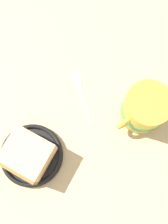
{
  "coord_description": "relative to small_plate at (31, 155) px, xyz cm",
  "views": [
    {
      "loc": [
        -3.61,
        -14.28,
        61.06
      ],
      "look_at": [
        5.42,
        -2.99,
        3.0
      ],
      "focal_mm": 44.01,
      "sensor_mm": 36.0,
      "label": 1
    }
  ],
  "objects": [
    {
      "name": "teaspoon",
      "position": [
        18.18,
        5.73,
        -0.63
      ],
      "size": [
        6.22,
        12.63,
        0.8
      ],
      "color": "silver",
      "rests_on": "ground_plane"
    },
    {
      "name": "ground_plane",
      "position": [
        9.22,
        3.0,
        -2.65
      ],
      "size": [
        143.35,
        143.35,
        3.35
      ],
      "primitive_type": "cube",
      "color": "tan"
    },
    {
      "name": "tea_mug",
      "position": [
        24.76,
        -7.79,
        3.91
      ],
      "size": [
        12.18,
        9.62,
        9.92
      ],
      "color": "gold",
      "rests_on": "ground_plane"
    },
    {
      "name": "small_plate",
      "position": [
        0.0,
        0.0,
        0.0
      ],
      "size": [
        13.66,
        13.66,
        1.97
      ],
      "color": "black",
      "rests_on": "ground_plane"
    },
    {
      "name": "cake_slice",
      "position": [
        -0.25,
        -0.11,
        3.33
      ],
      "size": [
        11.41,
        11.57,
        6.31
      ],
      "color": "#9E662D",
      "rests_on": "small_plate"
    }
  ]
}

